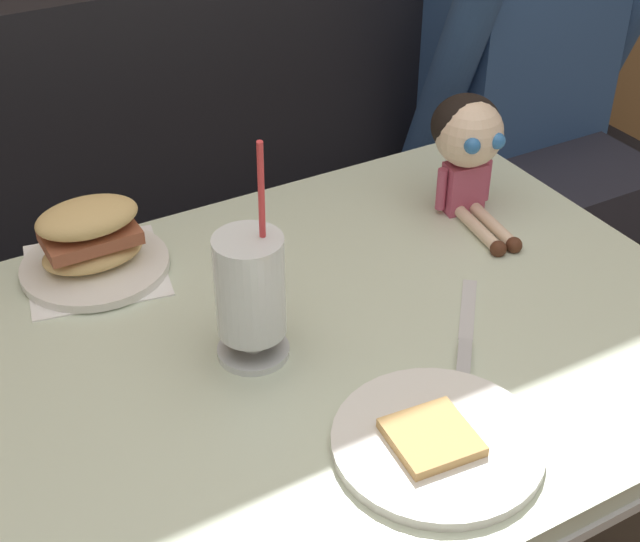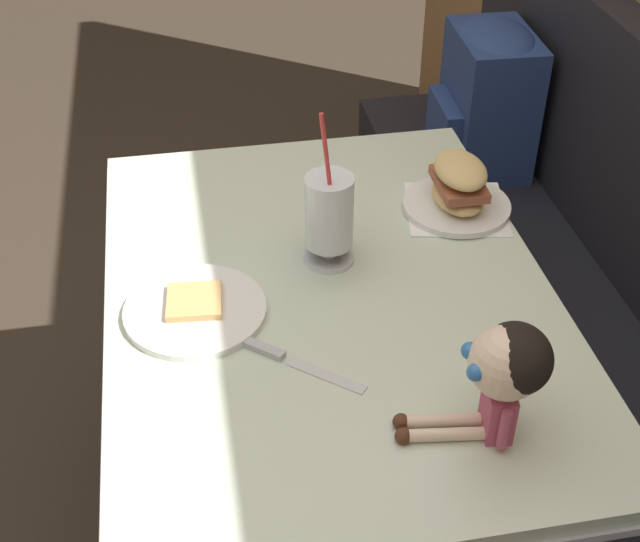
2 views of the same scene
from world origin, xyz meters
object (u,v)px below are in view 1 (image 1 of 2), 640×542
at_px(toast_plate, 437,442).
at_px(milkshake_glass, 250,292).
at_px(butter_knife, 465,347).
at_px(sandwich_plate, 92,245).
at_px(seated_doll, 468,139).
at_px(diner_patron, 530,70).

xyz_separation_m(toast_plate, milkshake_glass, (-0.11, 0.26, 0.09)).
xyz_separation_m(toast_plate, butter_knife, (0.14, 0.13, -0.00)).
bearing_deg(sandwich_plate, seated_doll, -11.95).
bearing_deg(seated_doll, milkshake_glass, -160.43).
bearing_deg(seated_doll, butter_knife, -126.01).
bearing_deg(butter_knife, diner_patron, 44.82).
relative_size(seated_doll, diner_patron, 0.28).
height_order(toast_plate, sandwich_plate, sandwich_plate).
bearing_deg(sandwich_plate, milkshake_glass, -67.15).
height_order(toast_plate, diner_patron, diner_patron).
xyz_separation_m(butter_knife, diner_patron, (0.70, 0.70, -0.00)).
distance_m(toast_plate, diner_patron, 1.17).
bearing_deg(milkshake_glass, diner_patron, 30.75).
xyz_separation_m(toast_plate, sandwich_plate, (-0.23, 0.55, 0.04)).
height_order(toast_plate, butter_knife, toast_plate).
bearing_deg(toast_plate, seated_doll, 50.24).
xyz_separation_m(sandwich_plate, seated_doll, (0.59, -0.12, 0.08)).
bearing_deg(sandwich_plate, toast_plate, -66.97).
bearing_deg(toast_plate, sandwich_plate, 113.03).
bearing_deg(butter_knife, toast_plate, -137.10).
distance_m(sandwich_plate, butter_knife, 0.56).
distance_m(sandwich_plate, diner_patron, 1.11).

